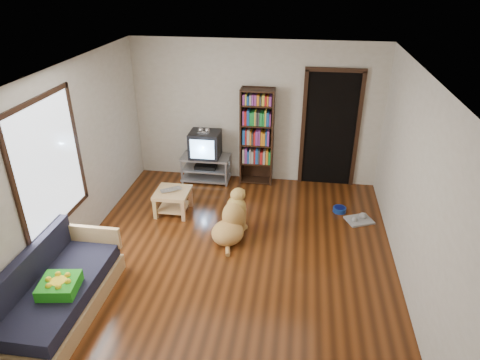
# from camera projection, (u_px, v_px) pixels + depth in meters

# --- Properties ---
(ground) EXTENTS (5.00, 5.00, 0.00)m
(ground) POSITION_uv_depth(u_px,v_px,m) (234.00, 254.00, 6.12)
(ground) COLOR #5D2B0F
(ground) RESTS_ON ground
(ceiling) EXTENTS (5.00, 5.00, 0.00)m
(ceiling) POSITION_uv_depth(u_px,v_px,m) (233.00, 72.00, 4.95)
(ceiling) COLOR white
(ceiling) RESTS_ON ground
(wall_back) EXTENTS (4.50, 0.00, 4.50)m
(wall_back) POSITION_uv_depth(u_px,v_px,m) (255.00, 113.00, 7.74)
(wall_back) COLOR beige
(wall_back) RESTS_ON ground
(wall_front) EXTENTS (4.50, 0.00, 4.50)m
(wall_front) POSITION_uv_depth(u_px,v_px,m) (182.00, 312.00, 3.33)
(wall_front) COLOR beige
(wall_front) RESTS_ON ground
(wall_left) EXTENTS (0.00, 5.00, 5.00)m
(wall_left) POSITION_uv_depth(u_px,v_px,m) (71.00, 162.00, 5.83)
(wall_left) COLOR beige
(wall_left) RESTS_ON ground
(wall_right) EXTENTS (0.00, 5.00, 5.00)m
(wall_right) POSITION_uv_depth(u_px,v_px,m) (414.00, 185.00, 5.24)
(wall_right) COLOR beige
(wall_right) RESTS_ON ground
(green_cushion) EXTENTS (0.47, 0.47, 0.14)m
(green_cushion) POSITION_uv_depth(u_px,v_px,m) (59.00, 286.00, 4.81)
(green_cushion) COLOR #25971C
(green_cushion) RESTS_ON sofa
(laptop) EXTENTS (0.40, 0.37, 0.03)m
(laptop) POSITION_uv_depth(u_px,v_px,m) (172.00, 191.00, 6.96)
(laptop) COLOR silver
(laptop) RESTS_ON coffee_table
(dog_bowl) EXTENTS (0.22, 0.22, 0.08)m
(dog_bowl) POSITION_uv_depth(u_px,v_px,m) (339.00, 210.00, 7.16)
(dog_bowl) COLOR navy
(dog_bowl) RESTS_ON ground
(grey_rag) EXTENTS (0.49, 0.45, 0.03)m
(grey_rag) POSITION_uv_depth(u_px,v_px,m) (359.00, 220.00, 6.91)
(grey_rag) COLOR #A3A3A3
(grey_rag) RESTS_ON ground
(window) EXTENTS (0.03, 1.46, 1.70)m
(window) POSITION_uv_depth(u_px,v_px,m) (49.00, 164.00, 5.29)
(window) COLOR white
(window) RESTS_ON wall_left
(doorway) EXTENTS (1.03, 0.05, 2.19)m
(doorway) POSITION_uv_depth(u_px,v_px,m) (330.00, 127.00, 7.63)
(doorway) COLOR black
(doorway) RESTS_ON wall_back
(tv_stand) EXTENTS (0.90, 0.45, 0.50)m
(tv_stand) POSITION_uv_depth(u_px,v_px,m) (206.00, 167.00, 8.10)
(tv_stand) COLOR #99999E
(tv_stand) RESTS_ON ground
(crt_tv) EXTENTS (0.55, 0.52, 0.58)m
(crt_tv) POSITION_uv_depth(u_px,v_px,m) (205.00, 144.00, 7.91)
(crt_tv) COLOR black
(crt_tv) RESTS_ON tv_stand
(bookshelf) EXTENTS (0.60, 0.30, 1.80)m
(bookshelf) POSITION_uv_depth(u_px,v_px,m) (257.00, 132.00, 7.73)
(bookshelf) COLOR black
(bookshelf) RESTS_ON ground
(sofa) EXTENTS (0.80, 1.80, 0.80)m
(sofa) POSITION_uv_depth(u_px,v_px,m) (58.00, 293.00, 5.03)
(sofa) COLOR tan
(sofa) RESTS_ON ground
(coffee_table) EXTENTS (0.55, 0.55, 0.40)m
(coffee_table) POSITION_uv_depth(u_px,v_px,m) (173.00, 197.00, 7.04)
(coffee_table) COLOR tan
(coffee_table) RESTS_ON ground
(dog) EXTENTS (0.62, 0.93, 0.76)m
(dog) POSITION_uv_depth(u_px,v_px,m) (232.00, 221.00, 6.40)
(dog) COLOR tan
(dog) RESTS_ON ground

